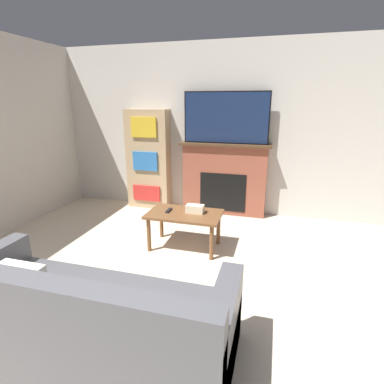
% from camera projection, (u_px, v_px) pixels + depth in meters
% --- Properties ---
extents(wall_back, '(6.37, 0.06, 2.70)m').
position_uv_depth(wall_back, '(217.00, 131.00, 4.86)').
color(wall_back, beige).
rests_on(wall_back, ground_plane).
extents(fireplace, '(1.45, 0.28, 1.17)m').
position_uv_depth(fireplace, '(224.00, 179.00, 4.91)').
color(fireplace, brown).
rests_on(fireplace, ground_plane).
extents(tv, '(1.33, 0.03, 0.79)m').
position_uv_depth(tv, '(226.00, 118.00, 4.61)').
color(tv, black).
rests_on(tv, fireplace).
extents(couch, '(2.13, 0.90, 0.82)m').
position_uv_depth(couch, '(85.00, 322.00, 2.16)').
color(couch, '#4C4C51').
rests_on(couch, ground_plane).
extents(coffee_table, '(0.92, 0.55, 0.47)m').
position_uv_depth(coffee_table, '(184.00, 218.00, 3.75)').
color(coffee_table, brown).
rests_on(coffee_table, ground_plane).
extents(tissue_box, '(0.22, 0.12, 0.10)m').
position_uv_depth(tissue_box, '(195.00, 209.00, 3.73)').
color(tissue_box, beige).
rests_on(tissue_box, coffee_table).
extents(remote_control, '(0.04, 0.15, 0.02)m').
position_uv_depth(remote_control, '(169.00, 210.00, 3.79)').
color(remote_control, black).
rests_on(remote_control, coffee_table).
extents(bookshelf, '(0.74, 0.29, 1.69)m').
position_uv_depth(bookshelf, '(148.00, 160.00, 5.16)').
color(bookshelf, tan).
rests_on(bookshelf, ground_plane).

